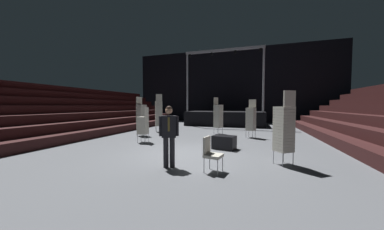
% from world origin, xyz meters
% --- Properties ---
extents(ground_plane, '(22.00, 30.00, 0.10)m').
position_xyz_m(ground_plane, '(0.00, 0.00, -0.05)').
color(ground_plane, '#515459').
extents(arena_end_wall, '(22.00, 0.30, 8.00)m').
position_xyz_m(arena_end_wall, '(0.00, 15.00, 4.00)').
color(arena_end_wall, black).
rests_on(arena_end_wall, ground_plane).
extents(bleacher_bank_left, '(5.25, 24.00, 3.15)m').
position_xyz_m(bleacher_bank_left, '(-8.38, 1.00, 1.58)').
color(bleacher_bank_left, black).
rests_on(bleacher_bank_left, ground_plane).
extents(stage_riser, '(6.86, 3.51, 6.50)m').
position_xyz_m(stage_riser, '(0.00, 11.07, 0.71)').
color(stage_riser, black).
rests_on(stage_riser, ground_plane).
extents(man_with_tie, '(0.56, 0.36, 1.78)m').
position_xyz_m(man_with_tie, '(0.18, -1.66, 1.01)').
color(man_with_tie, black).
rests_on(man_with_tie, ground_plane).
extents(chair_stack_front_left, '(0.59, 0.59, 2.31)m').
position_xyz_m(chair_stack_front_left, '(0.35, 5.39, 1.15)').
color(chair_stack_front_left, '#B2B5BA').
rests_on(chair_stack_front_left, ground_plane).
extents(chair_stack_front_right, '(0.49, 0.49, 1.71)m').
position_xyz_m(chair_stack_front_right, '(-2.64, 1.48, 0.86)').
color(chair_stack_front_right, '#B2B5BA').
rests_on(chair_stack_front_right, ground_plane).
extents(chair_stack_mid_left, '(0.61, 0.61, 2.22)m').
position_xyz_m(chair_stack_mid_left, '(3.36, -0.36, 1.11)').
color(chair_stack_mid_left, '#B2B5BA').
rests_on(chair_stack_mid_left, ground_plane).
extents(chair_stack_mid_right, '(0.61, 0.61, 2.56)m').
position_xyz_m(chair_stack_mid_right, '(-3.68, 5.11, 1.28)').
color(chair_stack_mid_right, '#B2B5BA').
rests_on(chair_stack_mid_right, ground_plane).
extents(chair_stack_mid_centre, '(0.57, 0.57, 2.14)m').
position_xyz_m(chair_stack_mid_centre, '(2.34, 4.50, 1.07)').
color(chair_stack_mid_centre, '#B2B5BA').
rests_on(chair_stack_mid_centre, ground_plane).
extents(chair_stack_rear_left, '(0.56, 0.56, 2.31)m').
position_xyz_m(chair_stack_rear_left, '(-3.86, 3.26, 1.15)').
color(chair_stack_rear_left, '#B2B5BA').
rests_on(chair_stack_rear_left, ground_plane).
extents(equipment_road_case, '(1.00, 0.77, 0.55)m').
position_xyz_m(equipment_road_case, '(1.34, 1.24, 0.27)').
color(equipment_road_case, black).
rests_on(equipment_road_case, ground_plane).
extents(loose_chair_near_man, '(0.51, 0.51, 0.95)m').
position_xyz_m(loose_chair_near_man, '(1.41, -1.64, 0.53)').
color(loose_chair_near_man, '#B2B5BA').
rests_on(loose_chair_near_man, ground_plane).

